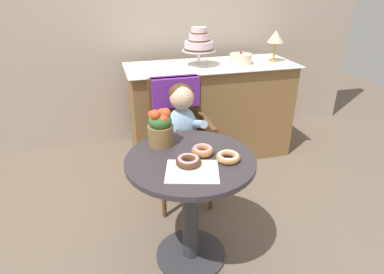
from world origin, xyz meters
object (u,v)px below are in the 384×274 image
wicker_chair (178,121)px  table_lamp (276,38)px  donut_mid (228,157)px  cafe_table (191,190)px  tiered_cake_stand (199,43)px  donut_side (203,150)px  flower_vase (160,127)px  donut_front (188,161)px  round_layer_cake (241,59)px  seated_child (183,125)px

wicker_chair → table_lamp: (1.06, 0.58, 0.48)m
donut_mid → table_lamp: 1.70m
cafe_table → wicker_chair: 0.72m
tiered_cake_stand → donut_side: bearing=-105.4°
cafe_table → tiered_cake_stand: size_ratio=2.17×
donut_side → table_lamp: table_lamp is taller
flower_vase → table_lamp: 1.69m
wicker_chair → donut_front: size_ratio=7.10×
round_layer_cake → table_lamp: (0.34, 0.01, 0.17)m
cafe_table → seated_child: 0.58m
cafe_table → table_lamp: 1.83m
seated_child → flower_vase: size_ratio=3.16×
seated_child → flower_vase: 0.43m
flower_vase → table_lamp: table_lamp is taller
donut_mid → round_layer_cake: size_ratio=0.64×
donut_mid → tiered_cake_stand: tiered_cake_stand is taller
wicker_chair → tiered_cake_stand: size_ratio=2.87×
donut_mid → table_lamp: size_ratio=0.46×
donut_mid → donut_side: donut_side is taller
donut_side → round_layer_cake: 1.46m
round_layer_cake → donut_side: bearing=-120.9°
flower_vase → tiered_cake_stand: 1.26m
seated_child → table_lamp: table_lamp is taller
cafe_table → wicker_chair: wicker_chair is taller
seated_child → donut_front: 0.63m
seated_child → round_layer_cake: round_layer_cake is taller
cafe_table → donut_front: 0.25m
seated_child → donut_side: bearing=-91.9°
donut_front → flower_vase: flower_vase is taller
donut_side → table_lamp: 1.69m
cafe_table → donut_front: (-0.03, -0.07, 0.24)m
tiered_cake_stand → round_layer_cake: size_ratio=1.62×
donut_side → flower_vase: bearing=138.1°
wicker_chair → seated_child: bearing=-86.1°
donut_side → tiered_cake_stand: 1.37m
flower_vase → round_layer_cake: size_ratio=1.12×
donut_mid → donut_side: size_ratio=1.04×
wicker_chair → round_layer_cake: (0.73, 0.57, 0.30)m
donut_front → flower_vase: 0.30m
donut_front → donut_side: donut_front is taller
flower_vase → tiered_cake_stand: tiered_cake_stand is taller
flower_vase → round_layer_cake: 1.43m
cafe_table → flower_vase: flower_vase is taller
donut_front → table_lamp: (1.19, 1.34, 0.37)m
cafe_table → table_lamp: table_lamp is taller
wicker_chair → flower_vase: (-0.22, -0.49, 0.19)m
seated_child → donut_mid: 0.63m
cafe_table → tiered_cake_stand: (0.43, 1.30, 0.59)m
donut_side → wicker_chair: bearing=88.6°
donut_front → tiered_cake_stand: size_ratio=0.40×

